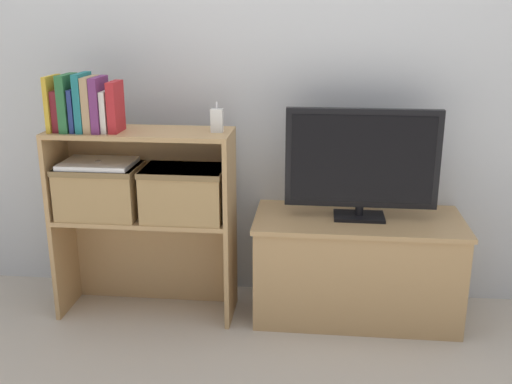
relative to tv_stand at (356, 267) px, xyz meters
The scene contains 19 objects.
ground_plane 0.55m from the tv_stand, 155.18° to the right, with size 16.00×16.00×0.00m, color #BCB2A3.
wall_back 1.09m from the tv_stand, 151.61° to the left, with size 10.00×0.05×2.40m.
tv_stand is the anchor object (origin of this frame).
tv 0.49m from the tv_stand, 90.00° to the right, with size 0.65×0.14×0.48m.
bookshelf_lower_tier 0.95m from the tv_stand, behind, with size 0.79×0.27×0.47m.
bookshelf_upper_tier 1.06m from the tv_stand, behind, with size 0.79×0.27×0.38m.
book_mustard 1.50m from the tv_stand, behind, with size 0.02×0.15×0.23m.
book_maroon 1.46m from the tv_stand, behind, with size 0.03×0.12×0.17m.
book_forest 1.44m from the tv_stand, behind, with size 0.04×0.16×0.24m.
book_navy 1.40m from the tv_stand, behind, with size 0.02×0.14×0.18m.
book_teal 1.39m from the tv_stand, behind, with size 0.03×0.15×0.24m.
book_tan 1.36m from the tv_stand, behind, with size 0.03×0.15×0.23m.
book_plum 1.33m from the tv_stand, behind, with size 0.03×0.16×0.23m.
book_ivory 1.29m from the tv_stand, behind, with size 0.02×0.13×0.17m.
book_crimson 1.27m from the tv_stand, behind, with size 0.04×0.13×0.21m.
baby_monitor 0.91m from the tv_stand, behind, with size 0.05×0.03×0.13m.
storage_basket_left 1.19m from the tv_stand, behind, with size 0.35×0.24×0.23m.
storage_basket_right 0.85m from the tv_stand, behind, with size 0.35×0.24×0.23m.
laptop 1.23m from the tv_stand, behind, with size 0.31×0.22×0.02m.
Camera 1 is at (0.26, -2.31, 1.35)m, focal length 42.00 mm.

